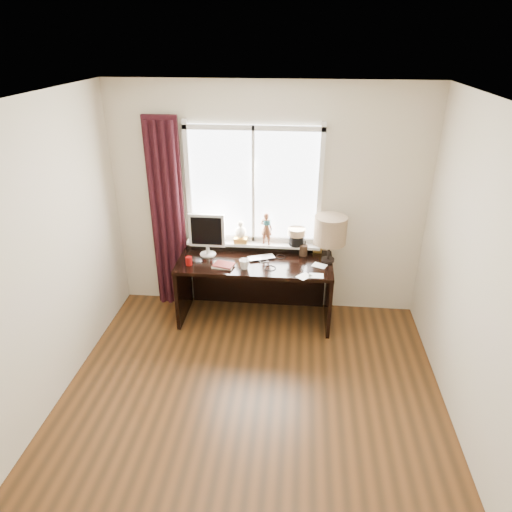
# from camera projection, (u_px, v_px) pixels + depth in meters

# --- Properties ---
(floor) EXTENTS (3.50, 4.00, 0.00)m
(floor) POSITION_uv_depth(u_px,v_px,m) (247.00, 426.00, 3.88)
(floor) COLOR #5C3415
(floor) RESTS_ON ground
(ceiling) EXTENTS (3.50, 4.00, 0.00)m
(ceiling) POSITION_uv_depth(u_px,v_px,m) (243.00, 109.00, 2.73)
(ceiling) COLOR white
(ceiling) RESTS_ON wall_back
(wall_back) EXTENTS (3.50, 0.00, 2.60)m
(wall_back) POSITION_uv_depth(u_px,v_px,m) (267.00, 203.00, 5.09)
(wall_back) COLOR beige
(wall_back) RESTS_ON ground
(wall_left) EXTENTS (0.00, 4.00, 2.60)m
(wall_left) POSITION_uv_depth(u_px,v_px,m) (17.00, 283.00, 3.47)
(wall_left) COLOR beige
(wall_left) RESTS_ON ground
(wall_right) EXTENTS (0.00, 4.00, 2.60)m
(wall_right) POSITION_uv_depth(u_px,v_px,m) (497.00, 308.00, 3.15)
(wall_right) COLOR beige
(wall_right) RESTS_ON ground
(laptop) EXTENTS (0.34, 0.29, 0.02)m
(laptop) POSITION_uv_depth(u_px,v_px,m) (261.00, 258.00, 5.06)
(laptop) COLOR silver
(laptop) RESTS_ON desk
(mug) EXTENTS (0.15, 0.15, 0.11)m
(mug) POSITION_uv_depth(u_px,v_px,m) (244.00, 264.00, 4.83)
(mug) COLOR white
(mug) RESTS_ON desk
(red_cup) EXTENTS (0.07, 0.07, 0.09)m
(red_cup) POSITION_uv_depth(u_px,v_px,m) (189.00, 261.00, 4.91)
(red_cup) COLOR #710605
(red_cup) RESTS_ON desk
(window) EXTENTS (1.52, 0.21, 1.40)m
(window) POSITION_uv_depth(u_px,v_px,m) (254.00, 204.00, 5.06)
(window) COLOR white
(window) RESTS_ON ground
(curtain) EXTENTS (0.38, 0.09, 2.25)m
(curtain) POSITION_uv_depth(u_px,v_px,m) (167.00, 217.00, 5.19)
(curtain) COLOR black
(curtain) RESTS_ON floor
(desk) EXTENTS (1.70, 0.70, 0.75)m
(desk) POSITION_uv_depth(u_px,v_px,m) (256.00, 276.00, 5.21)
(desk) COLOR black
(desk) RESTS_ON floor
(monitor) EXTENTS (0.40, 0.18, 0.49)m
(monitor) POSITION_uv_depth(u_px,v_px,m) (207.00, 232.00, 5.03)
(monitor) COLOR beige
(monitor) RESTS_ON desk
(notebook_stack) EXTENTS (0.25, 0.20, 0.03)m
(notebook_stack) POSITION_uv_depth(u_px,v_px,m) (223.00, 265.00, 4.89)
(notebook_stack) COLOR beige
(notebook_stack) RESTS_ON desk
(brush_holder) EXTENTS (0.09, 0.09, 0.25)m
(brush_holder) POSITION_uv_depth(u_px,v_px,m) (303.00, 250.00, 5.12)
(brush_holder) COLOR black
(brush_holder) RESTS_ON desk
(icon_frame) EXTENTS (0.10, 0.02, 0.13)m
(icon_frame) POSITION_uv_depth(u_px,v_px,m) (318.00, 248.00, 5.17)
(icon_frame) COLOR gold
(icon_frame) RESTS_ON desk
(table_lamp) EXTENTS (0.35, 0.35, 0.52)m
(table_lamp) POSITION_uv_depth(u_px,v_px,m) (330.00, 231.00, 4.86)
(table_lamp) COLOR black
(table_lamp) RESTS_ON desk
(loose_papers) EXTENTS (0.35, 0.43, 0.00)m
(loose_papers) POSITION_uv_depth(u_px,v_px,m) (313.00, 272.00, 4.78)
(loose_papers) COLOR white
(loose_papers) RESTS_ON desk
(desk_cables) EXTENTS (0.33, 0.43, 0.01)m
(desk_cables) POSITION_uv_depth(u_px,v_px,m) (271.00, 263.00, 4.97)
(desk_cables) COLOR black
(desk_cables) RESTS_ON desk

